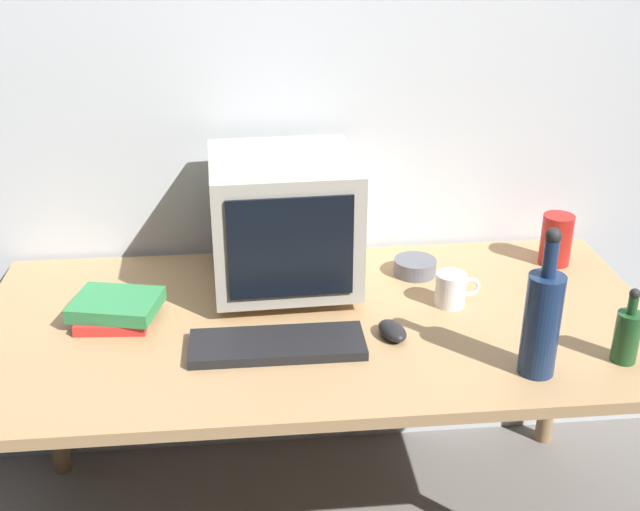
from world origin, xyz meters
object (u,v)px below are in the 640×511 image
at_px(crt_monitor, 284,221).
at_px(keyboard, 277,345).
at_px(bottle_tall, 542,320).
at_px(mug, 452,289).
at_px(cd_spindle, 415,267).
at_px(bottle_short, 627,334).
at_px(book_stack, 116,309).
at_px(computer_mouse, 392,331).
at_px(metal_canister, 556,240).

distance_m(crt_monitor, keyboard, 0.38).
relative_size(bottle_tall, mug, 2.98).
distance_m(crt_monitor, cd_spindle, 0.41).
xyz_separation_m(bottle_short, cd_spindle, (-0.39, 0.49, -0.05)).
bearing_deg(book_stack, bottle_tall, -18.70).
relative_size(computer_mouse, book_stack, 0.41).
xyz_separation_m(bottle_short, metal_canister, (0.03, 0.53, 0.01)).
distance_m(cd_spindle, metal_canister, 0.43).
xyz_separation_m(keyboard, metal_canister, (0.83, 0.40, 0.06)).
bearing_deg(cd_spindle, metal_canister, 4.40).
bearing_deg(crt_monitor, computer_mouse, -50.97).
bearing_deg(keyboard, bottle_tall, -14.93).
distance_m(keyboard, bottle_short, 0.82).
bearing_deg(bottle_short, cd_spindle, 128.40).
bearing_deg(computer_mouse, cd_spindle, 53.96).
xyz_separation_m(computer_mouse, metal_canister, (0.55, 0.37, 0.06)).
bearing_deg(metal_canister, bottle_short, -93.18).
height_order(computer_mouse, bottle_short, bottle_short).
bearing_deg(book_stack, keyboard, -23.99).
relative_size(crt_monitor, book_stack, 1.65).
bearing_deg(mug, keyboard, -159.12).
relative_size(bottle_short, mug, 1.57).
xyz_separation_m(book_stack, mug, (0.87, 0.00, 0.01)).
bearing_deg(book_stack, mug, 0.00).
xyz_separation_m(bottle_tall, cd_spindle, (-0.17, 0.52, -0.11)).
relative_size(book_stack, mug, 2.02).
xyz_separation_m(keyboard, cd_spindle, (0.41, 0.37, 0.01)).
distance_m(bottle_short, mug, 0.45).
bearing_deg(cd_spindle, crt_monitor, -174.68).
distance_m(computer_mouse, cd_spindle, 0.36).
xyz_separation_m(bottle_tall, bottle_short, (0.22, 0.03, -0.06)).
distance_m(crt_monitor, bottle_short, 0.90).
xyz_separation_m(mug, metal_canister, (0.36, 0.22, 0.03)).
bearing_deg(keyboard, bottle_short, -9.15).
bearing_deg(keyboard, computer_mouse, 5.49).
relative_size(bottle_short, cd_spindle, 1.57).
bearing_deg(computer_mouse, crt_monitor, 113.52).
relative_size(book_stack, metal_canister, 1.62).
distance_m(bottle_tall, bottle_short, 0.23).
bearing_deg(bottle_tall, book_stack, 161.30).
bearing_deg(bottle_tall, keyboard, 165.15).
xyz_separation_m(crt_monitor, bottle_tall, (0.55, -0.49, -0.06)).
relative_size(computer_mouse, metal_canister, 0.67).
distance_m(keyboard, cd_spindle, 0.55).
bearing_deg(keyboard, metal_canister, 25.53).
distance_m(book_stack, metal_canister, 1.25).
distance_m(keyboard, mug, 0.50).
bearing_deg(bottle_short, book_stack, 165.71).
bearing_deg(book_stack, computer_mouse, -12.42).
height_order(keyboard, mug, mug).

